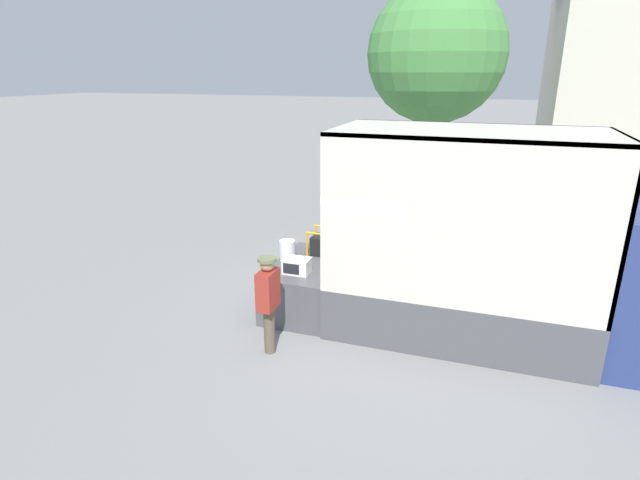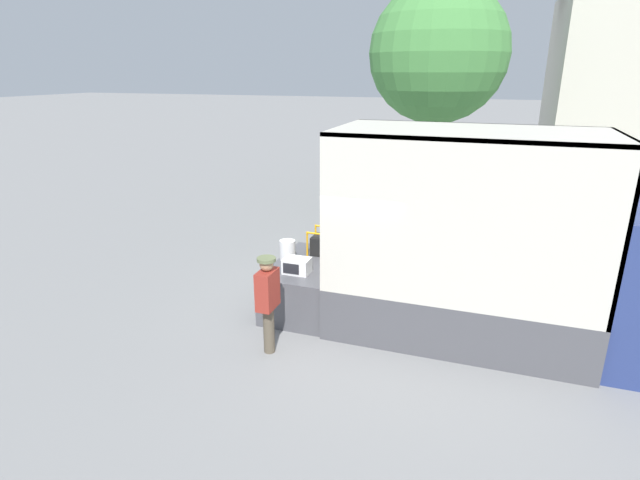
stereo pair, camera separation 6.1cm
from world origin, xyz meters
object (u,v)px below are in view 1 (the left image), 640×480
at_px(box_truck, 550,286).
at_px(microwave, 297,266).
at_px(street_tree, 436,54).
at_px(portable_generator, 325,245).
at_px(worker_person, 268,296).
at_px(orange_bucket, 287,250).

relative_size(box_truck, microwave, 13.08).
distance_m(box_truck, microwave, 4.23).
bearing_deg(street_tree, portable_generator, -97.92).
relative_size(microwave, worker_person, 0.29).
relative_size(microwave, orange_bucket, 1.19).
height_order(portable_generator, worker_person, worker_person).
bearing_deg(street_tree, box_truck, -69.76).
bearing_deg(worker_person, box_truck, 22.64).
bearing_deg(microwave, box_truck, 7.18).
bearing_deg(microwave, portable_generator, 81.16).
bearing_deg(portable_generator, box_truck, -7.82).
height_order(portable_generator, street_tree, street_tree).
distance_m(box_truck, street_tree, 9.40).
height_order(microwave, street_tree, street_tree).
distance_m(microwave, portable_generator, 1.10).
xyz_separation_m(orange_bucket, street_tree, (1.62, 8.07, 3.71)).
relative_size(box_truck, street_tree, 0.88).
distance_m(microwave, orange_bucket, 0.68).
height_order(orange_bucket, worker_person, worker_person).
height_order(portable_generator, orange_bucket, portable_generator).
height_order(orange_bucket, street_tree, street_tree).
bearing_deg(microwave, orange_bucket, 126.88).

